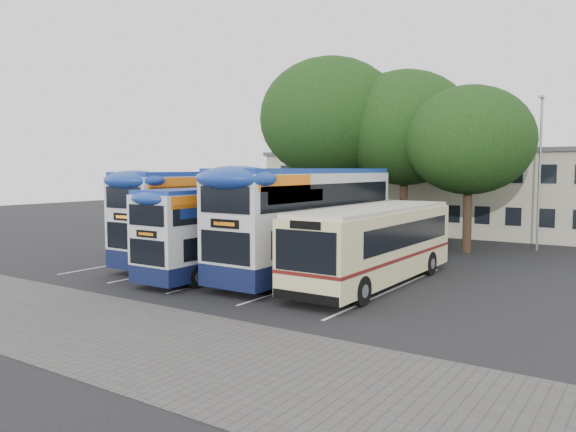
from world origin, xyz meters
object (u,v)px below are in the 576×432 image
at_px(bus_dd_right, 308,216).
at_px(lamp_post, 540,164).
at_px(tree_mid, 405,128).
at_px(bus_single, 375,240).
at_px(bus_dd_mid, 227,226).
at_px(tree_left, 330,118).
at_px(tree_right, 469,140).
at_px(bus_dd_left, 210,212).

bearing_deg(bus_dd_right, lamp_post, 62.47).
relative_size(tree_mid, bus_single, 1.02).
bearing_deg(tree_mid, bus_dd_right, -87.13).
relative_size(tree_mid, bus_dd_right, 0.96).
distance_m(bus_dd_mid, bus_dd_right, 3.77).
relative_size(bus_dd_mid, bus_single, 0.88).
distance_m(bus_dd_mid, bus_single, 6.89).
bearing_deg(lamp_post, tree_mid, -171.81).
relative_size(tree_left, bus_dd_right, 1.05).
xyz_separation_m(tree_left, bus_dd_right, (5.36, -11.45, -5.52)).
height_order(tree_left, tree_right, tree_left).
bearing_deg(bus_dd_mid, bus_dd_right, 30.83).
xyz_separation_m(tree_right, bus_dd_mid, (-7.28, -12.76, -4.24)).
distance_m(tree_left, tree_right, 9.61).
distance_m(lamp_post, tree_mid, 8.36).
distance_m(tree_left, bus_dd_right, 13.80).
relative_size(tree_right, bus_dd_right, 0.82).
xyz_separation_m(tree_left, bus_single, (8.83, -11.72, -6.35)).
height_order(lamp_post, bus_dd_right, lamp_post).
bearing_deg(tree_mid, lamp_post, 8.19).
distance_m(lamp_post, bus_single, 15.12).
distance_m(tree_right, bus_dd_mid, 15.29).
bearing_deg(lamp_post, bus_single, -105.02).
xyz_separation_m(tree_mid, tree_right, (4.71, -2.01, -1.00)).
xyz_separation_m(lamp_post, bus_dd_left, (-13.66, -13.54, -2.51)).
bearing_deg(bus_dd_left, lamp_post, 44.74).
height_order(tree_mid, bus_dd_left, tree_mid).
bearing_deg(bus_dd_right, tree_left, 115.08).
height_order(tree_right, bus_dd_left, tree_right).
bearing_deg(bus_dd_right, tree_mid, 92.87).
xyz_separation_m(tree_mid, bus_dd_right, (0.64, -12.86, -4.77)).
bearing_deg(bus_single, bus_dd_left, 175.78).
height_order(tree_left, bus_dd_right, tree_left).
distance_m(tree_mid, bus_dd_left, 14.49).
distance_m(tree_right, bus_dd_left, 15.22).
height_order(tree_left, tree_mid, tree_left).
xyz_separation_m(bus_dd_left, bus_dd_right, (6.36, -0.46, 0.09)).
bearing_deg(lamp_post, tree_left, -168.62).
bearing_deg(bus_single, tree_right, 86.91).
distance_m(lamp_post, tree_right, 4.71).
distance_m(bus_dd_left, bus_single, 9.89).
distance_m(lamp_post, bus_dd_mid, 19.29).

